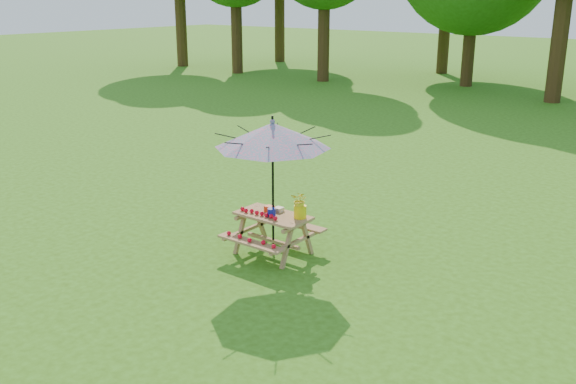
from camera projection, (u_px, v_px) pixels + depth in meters
The scene contains 5 objects.
picnic_table at pixel (273, 235), 10.25m from camera, with size 1.20×1.32×0.67m.
patio_umbrella at pixel (273, 135), 9.78m from camera, with size 2.11×2.11×2.25m.
produce_bins at pixel (273, 211), 10.17m from camera, with size 0.30×0.38×0.13m.
tomatoes_row at pixel (259, 213), 10.10m from camera, with size 0.77×0.13×0.07m, color red, non-canonical shape.
flower_bucket at pixel (300, 204), 9.94m from camera, with size 0.31×0.28×0.44m.
Camera 1 is at (4.12, -4.04, 4.02)m, focal length 40.00 mm.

